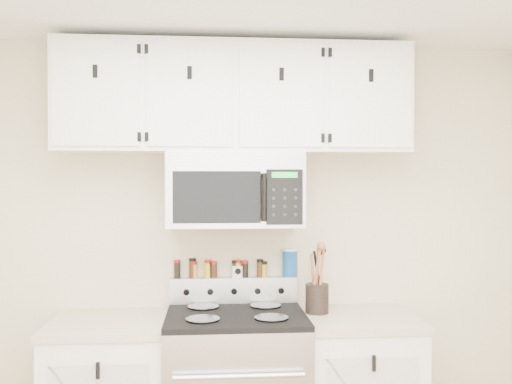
{
  "coord_description": "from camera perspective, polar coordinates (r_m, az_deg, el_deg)",
  "views": [
    {
      "loc": [
        -0.14,
        -1.69,
        1.67
      ],
      "look_at": [
        0.11,
        1.45,
        1.62
      ],
      "focal_mm": 40.0,
      "sensor_mm": 36.0,
      "label": 1
    }
  ],
  "objects": [
    {
      "name": "spice_jar_7",
      "position": [
        3.45,
        -1.85,
        -7.66
      ],
      "size": [
        0.04,
        0.04,
        0.1
      ],
      "color": "gold",
      "rests_on": "range"
    },
    {
      "name": "spice_jar_2",
      "position": [
        3.44,
        -6.22,
        -7.73
      ],
      "size": [
        0.04,
        0.04,
        0.1
      ],
      "color": "orange",
      "rests_on": "range"
    },
    {
      "name": "spice_jar_5",
      "position": [
        3.44,
        -4.24,
        -7.72
      ],
      "size": [
        0.04,
        0.04,
        0.1
      ],
      "color": "#3B200E",
      "rests_on": "range"
    },
    {
      "name": "salt_canister",
      "position": [
        3.47,
        3.41,
        -7.07
      ],
      "size": [
        0.09,
        0.09,
        0.17
      ],
      "color": "#165197",
      "rests_on": "range"
    },
    {
      "name": "spice_jar_3",
      "position": [
        3.44,
        -4.81,
        -7.65
      ],
      "size": [
        0.04,
        0.04,
        0.11
      ],
      "color": "gold",
      "rests_on": "range"
    },
    {
      "name": "kitchen_timer",
      "position": [
        3.45,
        -1.84,
        -7.94
      ],
      "size": [
        0.07,
        0.06,
        0.07
      ],
      "primitive_type": "cube",
      "rotation": [
        0.0,
        0.0,
        -0.17
      ],
      "color": "white",
      "rests_on": "range"
    },
    {
      "name": "spice_jar_8",
      "position": [
        3.45,
        -1.12,
        -7.69
      ],
      "size": [
        0.04,
        0.04,
        0.1
      ],
      "color": "black",
      "rests_on": "range"
    },
    {
      "name": "back_wall",
      "position": [
        3.47,
        -2.28,
        -5.98
      ],
      "size": [
        3.5,
        0.01,
        2.5
      ],
      "primitive_type": "cube",
      "color": "#C3B592",
      "rests_on": "floor"
    },
    {
      "name": "spice_jar_9",
      "position": [
        3.46,
        0.4,
        -7.61
      ],
      "size": [
        0.04,
        0.04,
        0.11
      ],
      "color": "#452810",
      "rests_on": "range"
    },
    {
      "name": "spice_jar_4",
      "position": [
        3.44,
        -4.72,
        -7.72
      ],
      "size": [
        0.04,
        0.04,
        0.1
      ],
      "color": "black",
      "rests_on": "range"
    },
    {
      "name": "microwave",
      "position": [
        3.25,
        -2.13,
        0.27
      ],
      "size": [
        0.76,
        0.44,
        0.42
      ],
      "color": "#9E9EA3",
      "rests_on": "back_wall"
    },
    {
      "name": "spice_jar_1",
      "position": [
        3.44,
        -6.36,
        -7.56
      ],
      "size": [
        0.04,
        0.04,
        0.12
      ],
      "color": "#40210F",
      "rests_on": "range"
    },
    {
      "name": "spice_jar_0",
      "position": [
        3.45,
        -7.89,
        -7.62
      ],
      "size": [
        0.04,
        0.04,
        0.11
      ],
      "color": "black",
      "rests_on": "range"
    },
    {
      "name": "spice_jar_10",
      "position": [
        3.46,
        0.8,
        -7.71
      ],
      "size": [
        0.04,
        0.04,
        0.09
      ],
      "color": "gold",
      "rests_on": "range"
    },
    {
      "name": "spice_jar_6",
      "position": [
        3.45,
        -2.1,
        -7.67
      ],
      "size": [
        0.04,
        0.04,
        0.1
      ],
      "color": "#39240D",
      "rests_on": "range"
    },
    {
      "name": "upper_cabinets",
      "position": [
        3.31,
        -2.17,
        9.31
      ],
      "size": [
        2.0,
        0.35,
        0.62
      ],
      "color": "white",
      "rests_on": "back_wall"
    },
    {
      "name": "utensil_crock",
      "position": [
        3.34,
        6.12,
        -10.3
      ],
      "size": [
        0.13,
        0.13,
        0.39
      ],
      "color": "black",
      "rests_on": "base_cabinet_right"
    }
  ]
}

